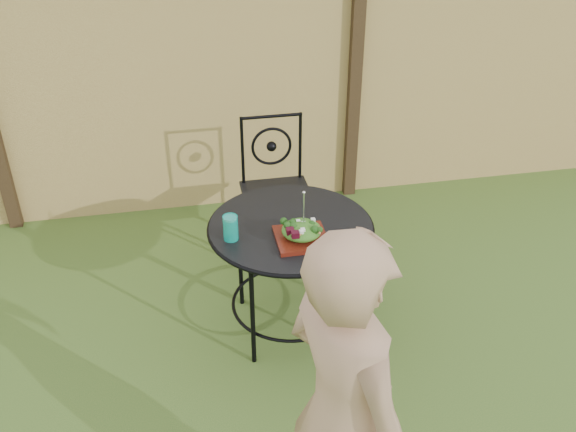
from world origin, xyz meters
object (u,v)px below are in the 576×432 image
object	(u,v)px
patio_table	(291,245)
salad_plate	(301,238)
patio_chair	(276,185)
diner	(343,417)

from	to	relation	value
patio_table	salad_plate	distance (m)	0.22
patio_chair	salad_plate	xyz separation A→B (m)	(-0.04, -1.01, 0.23)
patio_chair	diner	bearing A→B (deg)	-93.89
patio_table	patio_chair	distance (m)	0.85
diner	salad_plate	distance (m)	1.26
salad_plate	patio_chair	bearing A→B (deg)	87.74
patio_table	diner	distance (m)	1.43
patio_chair	diner	distance (m)	2.28
patio_table	patio_chair	size ratio (longest dim) A/B	0.97
patio_table	salad_plate	size ratio (longest dim) A/B	3.42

